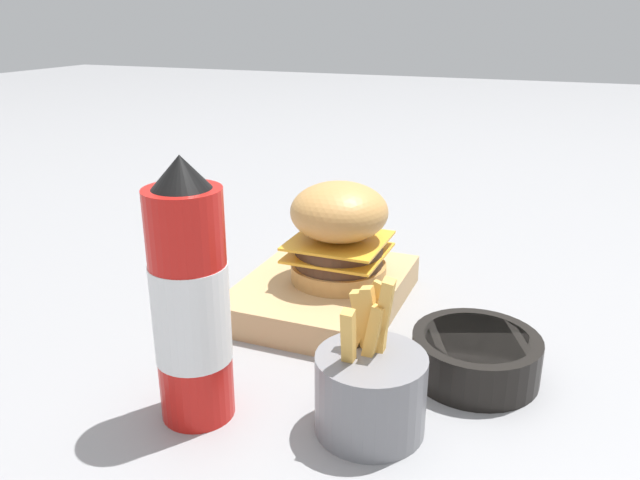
% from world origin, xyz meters
% --- Properties ---
extents(ground_plane, '(6.00, 6.00, 0.00)m').
position_xyz_m(ground_plane, '(0.00, 0.00, 0.00)').
color(ground_plane, gray).
extents(serving_board, '(0.24, 0.18, 0.04)m').
position_xyz_m(serving_board, '(0.02, 0.00, 0.02)').
color(serving_board, tan).
rests_on(serving_board, ground_plane).
extents(burger, '(0.12, 0.12, 0.12)m').
position_xyz_m(burger, '(0.02, -0.02, 0.10)').
color(burger, tan).
rests_on(burger, serving_board).
extents(ketchup_bottle, '(0.07, 0.07, 0.24)m').
position_xyz_m(ketchup_bottle, '(-0.23, 0.02, 0.11)').
color(ketchup_bottle, red).
rests_on(ketchup_bottle, ground_plane).
extents(fries_basket, '(0.10, 0.10, 0.14)m').
position_xyz_m(fries_basket, '(-0.20, -0.13, 0.04)').
color(fries_basket, slate).
rests_on(fries_basket, ground_plane).
extents(side_bowl, '(0.13, 0.13, 0.04)m').
position_xyz_m(side_bowl, '(-0.08, -0.20, 0.02)').
color(side_bowl, black).
rests_on(side_bowl, ground_plane).
extents(spoon, '(0.15, 0.13, 0.01)m').
position_xyz_m(spoon, '(0.22, 0.09, 0.01)').
color(spoon, '#B2B2B7').
rests_on(spoon, ground_plane).
extents(ketchup_puddle, '(0.05, 0.05, 0.00)m').
position_xyz_m(ketchup_puddle, '(0.09, 0.22, 0.00)').
color(ketchup_puddle, '#B21E14').
rests_on(ketchup_puddle, ground_plane).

